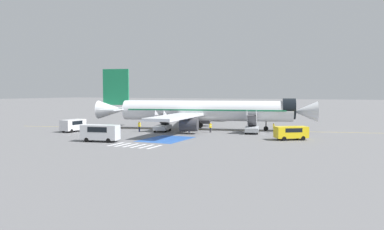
% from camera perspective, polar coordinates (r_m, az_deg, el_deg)
% --- Properties ---
extents(ground_plane, '(600.00, 600.00, 0.00)m').
position_cam_1_polar(ground_plane, '(68.07, 2.69, -2.36)').
color(ground_plane, slate).
extents(apron_leadline_yellow, '(73.29, 17.77, 0.01)m').
position_cam_1_polar(apron_leadline_yellow, '(69.42, 2.11, -2.24)').
color(apron_leadline_yellow, gold).
rests_on(apron_leadline_yellow, ground_plane).
extents(apron_stand_patch_blue, '(6.06, 8.56, 0.01)m').
position_cam_1_polar(apron_stand_patch_blue, '(55.64, -3.97, -3.70)').
color(apron_stand_patch_blue, '#2856A8').
rests_on(apron_stand_patch_blue, ground_plane).
extents(apron_walkway_bar_0, '(0.44, 3.60, 0.01)m').
position_cam_1_polar(apron_walkway_bar_0, '(51.28, -11.55, -4.38)').
color(apron_walkway_bar_0, silver).
rests_on(apron_walkway_bar_0, ground_plane).
extents(apron_walkway_bar_1, '(0.44, 3.60, 0.01)m').
position_cam_1_polar(apron_walkway_bar_1, '(50.58, -10.45, -4.48)').
color(apron_walkway_bar_1, silver).
rests_on(apron_walkway_bar_1, ground_plane).
extents(apron_walkway_bar_2, '(0.44, 3.60, 0.01)m').
position_cam_1_polar(apron_walkway_bar_2, '(49.91, -9.32, -4.57)').
color(apron_walkway_bar_2, silver).
rests_on(apron_walkway_bar_2, ground_plane).
extents(apron_walkway_bar_3, '(0.44, 3.60, 0.01)m').
position_cam_1_polar(apron_walkway_bar_3, '(49.25, -8.16, -4.67)').
color(apron_walkway_bar_3, silver).
rests_on(apron_walkway_bar_3, ground_plane).
extents(apron_walkway_bar_4, '(0.44, 3.60, 0.01)m').
position_cam_1_polar(apron_walkway_bar_4, '(48.62, -6.97, -4.77)').
color(apron_walkway_bar_4, silver).
rests_on(apron_walkway_bar_4, ground_plane).
extents(apron_walkway_bar_5, '(0.44, 3.60, 0.01)m').
position_cam_1_polar(apron_walkway_bar_5, '(48.01, -5.74, -4.87)').
color(apron_walkway_bar_5, silver).
rests_on(apron_walkway_bar_5, ground_plane).
extents(airliner, '(40.69, 34.68, 11.40)m').
position_cam_1_polar(airliner, '(69.27, 1.51, 0.65)').
color(airliner, silver).
rests_on(airliner, ground_plane).
extents(boarding_stairs_forward, '(3.26, 5.53, 4.06)m').
position_cam_1_polar(boarding_stairs_forward, '(64.12, 9.11, -1.88)').
color(boarding_stairs_forward, '#ADB2BA').
rests_on(boarding_stairs_forward, ground_plane).
extents(boarding_stairs_aft, '(3.26, 5.53, 3.84)m').
position_cam_1_polar(boarding_stairs_aft, '(66.53, -4.50, -1.67)').
color(boarding_stairs_aft, '#ADB2BA').
rests_on(boarding_stairs_aft, ground_plane).
extents(fuel_tanker, '(3.98, 10.88, 3.66)m').
position_cam_1_polar(fuel_tanker, '(93.50, 4.88, 0.39)').
color(fuel_tanker, '#38383D').
rests_on(fuel_tanker, ground_plane).
extents(service_van_0, '(4.98, 4.25, 1.96)m').
position_cam_1_polar(service_van_0, '(56.47, 14.86, -2.49)').
color(service_van_0, yellow).
rests_on(service_van_0, ground_plane).
extents(service_van_1, '(5.57, 3.03, 2.38)m').
position_cam_1_polar(service_van_1, '(54.16, -13.81, -2.49)').
color(service_van_1, silver).
rests_on(service_van_1, ground_plane).
extents(service_van_2, '(2.33, 4.46, 2.15)m').
position_cam_1_polar(service_van_2, '(68.87, -17.66, -1.39)').
color(service_van_2, silver).
rests_on(service_van_2, ground_plane).
extents(ground_crew_0, '(0.46, 0.30, 1.85)m').
position_cam_1_polar(ground_crew_0, '(66.20, -8.03, -1.63)').
color(ground_crew_0, '#191E38').
rests_on(ground_crew_0, ground_plane).
extents(ground_crew_1, '(0.49, 0.40, 1.63)m').
position_cam_1_polar(ground_crew_1, '(64.57, -0.42, -1.85)').
color(ground_crew_1, '#191E38').
rests_on(ground_crew_1, ground_plane).
extents(ground_crew_2, '(0.47, 0.46, 1.73)m').
position_cam_1_polar(ground_crew_2, '(64.64, 2.83, -1.79)').
color(ground_crew_2, '#2D2D33').
rests_on(ground_crew_2, ground_plane).
extents(ground_crew_3, '(0.36, 0.48, 1.69)m').
position_cam_1_polar(ground_crew_3, '(65.26, 12.34, -1.84)').
color(ground_crew_3, '#2D2D33').
rests_on(ground_crew_3, ground_plane).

